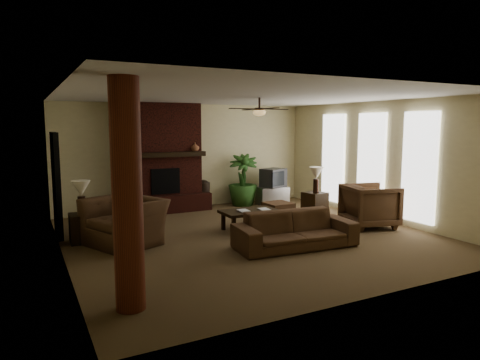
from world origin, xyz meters
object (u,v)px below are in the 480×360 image
log_column (127,196)px  armchair_left (124,214)px  ottoman (278,211)px  side_table_left (84,228)px  lamp_right (316,175)px  coffee_table (249,213)px  tv_stand (272,196)px  sofa (295,224)px  floor_vase (204,192)px  lamp_left (81,191)px  floor_plant (243,191)px  armchair_right (370,204)px  side_table_right (315,203)px

log_column → armchair_left: size_ratio=2.10×
ottoman → side_table_left: size_ratio=1.09×
armchair_left → lamp_right: size_ratio=2.05×
armchair_left → coffee_table: (2.62, -0.11, -0.21)m
ottoman → tv_stand: bearing=62.5°
log_column → coffee_table: size_ratio=2.33×
sofa → armchair_left: bearing=154.1°
ottoman → floor_vase: 2.36m
coffee_table → floor_vase: bearing=88.6°
floor_vase → side_table_left: (-3.36, -2.09, -0.16)m
ottoman → coffee_table: bearing=-151.1°
lamp_left → sofa: bearing=-31.8°
floor_plant → side_table_left: 4.90m
coffee_table → lamp_right: bearing=16.1°
sofa → floor_plant: bearing=80.6°
armchair_right → lamp_left: 6.03m
floor_vase → floor_plant: size_ratio=0.54×
floor_vase → lamp_right: lamp_right is taller
sofa → armchair_right: bearing=18.7°
side_table_left → lamp_left: 0.73m
log_column → armchair_right: 6.04m
sofa → floor_plant: (1.08, 4.13, -0.04)m
side_table_left → lamp_left: size_ratio=0.85×
floor_vase → lamp_left: size_ratio=1.18×
log_column → floor_plant: bearing=51.0°
lamp_left → log_column: bearing=-88.0°
lamp_left → tv_stand: bearing=18.1°
sofa → lamp_left: bearing=153.4°
armchair_left → floor_plant: size_ratio=0.93×
side_table_right → ottoman: bearing=-175.5°
sofa → ottoman: (1.00, 2.16, -0.24)m
log_column → ottoman: bearing=38.6°
sofa → coffee_table: bearing=99.7°
armchair_right → floor_vase: 4.42m
floor_plant → lamp_left: 4.97m
sofa → floor_vase: (-0.05, 4.26, -0.01)m
armchair_left → tv_stand: armchair_left is taller
sofa → armchair_right: armchair_right is taller
log_column → floor_vase: bearing=59.6°
armchair_left → side_table_right: (4.89, 0.60, -0.31)m
armchair_left → floor_vase: armchair_left is taller
ottoman → lamp_right: size_ratio=0.92×
log_column → ottoman: 5.65m
log_column → side_table_left: bearing=91.7°
log_column → floor_plant: size_ratio=1.95×
log_column → side_table_right: 6.61m
log_column → sofa: size_ratio=1.25×
sofa → side_table_right: 3.12m
log_column → coffee_table: log_column is taller
lamp_right → coffee_table: bearing=-163.9°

